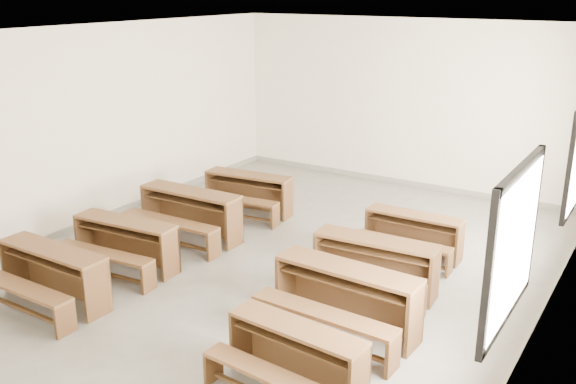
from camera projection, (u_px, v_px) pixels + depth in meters
The scene contains 9 objects.
room at pixel (294, 112), 8.59m from camera, with size 8.50×8.50×3.20m.
desk_set_0 at pixel (51, 272), 7.86m from camera, with size 1.59×0.84×0.71m.
desk_set_1 at pixel (124, 241), 8.83m from camera, with size 1.61×0.93×0.69m.
desk_set_2 at pixel (189, 211), 9.90m from camera, with size 1.70×0.91×0.76m.
desk_set_3 at pixel (247, 191), 11.00m from camera, with size 1.61×0.96×0.69m.
desk_set_4 at pixel (294, 353), 6.19m from camera, with size 1.49×0.86×0.65m.
desk_set_5 at pixel (345, 295), 7.20m from camera, with size 1.74×0.95×0.77m.
desk_set_6 at pixel (374, 262), 8.14m from camera, with size 1.64×0.93×0.71m.
desk_set_7 at pixel (412, 232), 9.26m from camera, with size 1.41×0.74×0.63m.
Camera 1 is at (4.53, -7.25, 3.77)m, focal length 40.00 mm.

